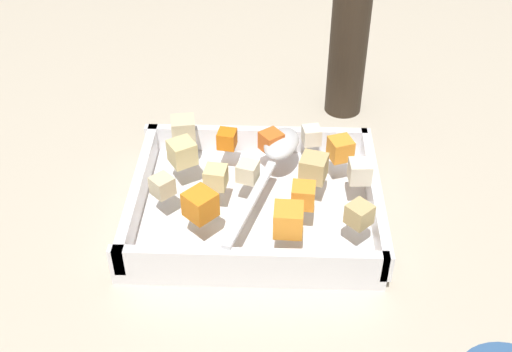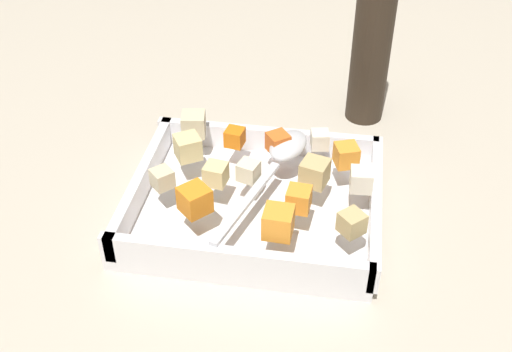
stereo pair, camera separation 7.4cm
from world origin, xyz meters
name	(u,v)px [view 2 (the right image)]	position (x,y,z in m)	size (l,w,h in m)	color
ground_plane	(251,217)	(0.00, 0.00, 0.00)	(4.00, 4.00, 0.00)	#BCB29E
baking_dish	(256,205)	(0.00, 0.01, 0.01)	(0.29, 0.24, 0.05)	silver
carrot_chunk_mid_right	(278,143)	(0.02, 0.08, 0.06)	(0.02, 0.02, 0.02)	orange
carrot_chunk_rim_edge	(278,222)	(0.04, -0.07, 0.06)	(0.03, 0.03, 0.03)	orange
carrot_chunk_corner_sw	(195,200)	(-0.05, -0.05, 0.06)	(0.03, 0.03, 0.03)	orange
carrot_chunk_front_center	(299,199)	(0.06, -0.03, 0.06)	(0.03, 0.03, 0.03)	orange
carrot_chunk_mid_left	(235,137)	(-0.03, 0.08, 0.06)	(0.02, 0.02, 0.02)	orange
carrot_chunk_heap_top	(346,155)	(0.11, 0.06, 0.06)	(0.03, 0.03, 0.03)	orange
potato_chunk_center	(188,147)	(-0.09, 0.04, 0.06)	(0.03, 0.03, 0.03)	#E0CC89
potato_chunk_near_spoon	(248,171)	(-0.01, 0.01, 0.06)	(0.02, 0.02, 0.02)	beige
potato_chunk_near_left	(215,176)	(-0.04, 0.00, 0.06)	(0.02, 0.02, 0.02)	#E0CC89
potato_chunk_near_right	(315,172)	(0.07, 0.02, 0.06)	(0.03, 0.03, 0.03)	tan
potato_chunk_heap_side	(194,124)	(-0.09, 0.09, 0.06)	(0.03, 0.03, 0.03)	beige
potato_chunk_back_center	(162,178)	(-0.10, -0.02, 0.06)	(0.02, 0.02, 0.02)	beige
potato_chunk_under_handle	(352,223)	(0.12, -0.06, 0.06)	(0.02, 0.02, 0.02)	tan
parsnip_chunk_corner_se	(320,140)	(0.07, 0.09, 0.06)	(0.02, 0.02, 0.02)	silver
parsnip_chunk_corner_nw	(361,180)	(0.13, 0.02, 0.06)	(0.03, 0.03, 0.03)	silver
serving_spoon	(284,152)	(0.03, 0.06, 0.06)	(0.09, 0.22, 0.02)	silver
pepper_mill	(372,45)	(0.13, 0.25, 0.12)	(0.05, 0.05, 0.25)	#2D2319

